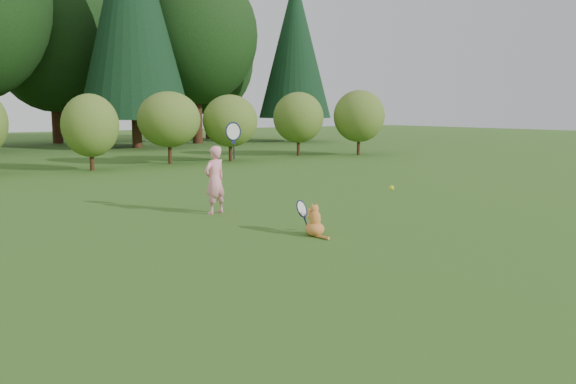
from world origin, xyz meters
TOP-DOWN VIEW (x-y plane):
  - ground at (0.00, 0.00)m, footprint 100.00×100.00m
  - shrub_row at (0.00, 13.00)m, footprint 28.00×3.00m
  - child at (0.14, 3.19)m, footprint 0.75×0.44m
  - cat at (0.58, 0.62)m, footprint 0.49×0.77m
  - tennis_ball at (1.41, -0.21)m, footprint 0.08×0.08m

SIDE VIEW (x-z plane):
  - ground at x=0.00m, z-range 0.00..0.00m
  - cat at x=0.58m, z-range -0.08..0.60m
  - child at x=0.14m, z-range -0.29..1.65m
  - tennis_ball at x=1.41m, z-range 0.75..0.83m
  - shrub_row at x=0.00m, z-range 0.00..2.80m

